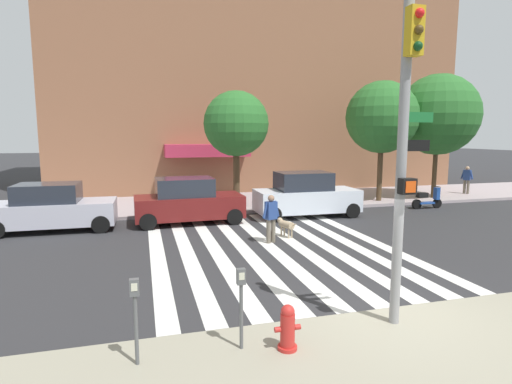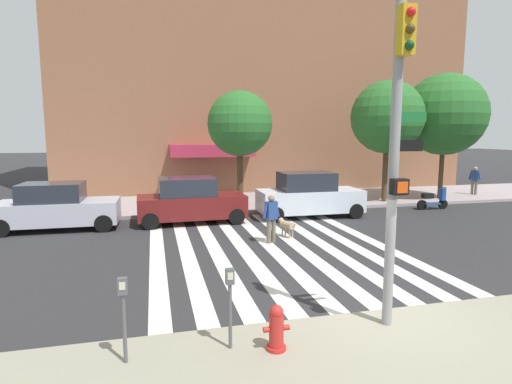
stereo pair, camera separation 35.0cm
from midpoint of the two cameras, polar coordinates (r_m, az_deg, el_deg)
ground_plane at (r=13.92m, az=5.46°, el=-7.28°), size 160.00×160.00×0.00m
sidewalk_far at (r=22.06m, az=-2.03°, el=-1.39°), size 80.00×6.00×0.15m
crosswalk_stripes at (r=13.70m, az=2.60°, el=-7.48°), size 7.65×10.69×0.01m
traffic_light_pole at (r=7.68m, az=20.16°, el=6.55°), size 0.74×0.46×5.80m
fire_hydrant at (r=7.07m, az=4.33°, el=-18.27°), size 0.44×0.32×0.76m
parking_meter_curbside at (r=6.75m, az=-16.40°, el=-15.17°), size 0.14×0.11×1.36m
parking_meter_second_along at (r=6.90m, az=-2.12°, el=-14.33°), size 0.14×0.11×1.36m
parked_car_near_curb at (r=17.58m, az=-25.33°, el=-1.93°), size 4.49×2.05×1.81m
parked_car_behind_first at (r=17.30m, az=-8.47°, el=-1.28°), size 4.43×2.10×1.89m
parked_car_third_in_line at (r=18.54m, az=7.86°, el=-0.52°), size 4.62×2.02×2.00m
parked_scooter at (r=22.06m, az=23.68°, el=-0.99°), size 1.63×0.50×1.11m
street_tree_nearest at (r=20.16m, az=-1.75°, el=9.36°), size 3.15×3.15×5.60m
street_tree_middle at (r=22.72m, az=18.14°, el=9.79°), size 3.75×3.75×6.28m
street_tree_further at (r=24.86m, az=25.02°, el=9.68°), size 4.38×4.38×6.77m
pedestrian_dog_walker at (r=13.91m, az=2.85°, el=-3.35°), size 0.69×0.36×1.64m
dog_on_leash at (r=14.85m, az=4.92°, el=-4.54°), size 0.48×0.96×0.65m
pedestrian_bystander at (r=27.46m, az=28.33°, el=1.61°), size 0.45×0.64×1.64m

